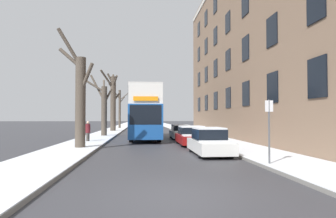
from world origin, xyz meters
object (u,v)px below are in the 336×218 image
at_px(parked_car_2, 181,132).
at_px(pedestrian_left_sidewalk, 88,131).
at_px(double_decker_bus, 145,111).
at_px(bare_tree_left_3, 120,107).
at_px(parked_car_0, 209,142).
at_px(bare_tree_left_0, 80,98).
at_px(street_sign_post, 269,129).
at_px(bare_tree_left_2, 113,101).
at_px(parked_car_1, 192,136).
at_px(bare_tree_left_1, 103,107).

height_order(parked_car_2, pedestrian_left_sidewalk, pedestrian_left_sidewalk).
relative_size(double_decker_bus, pedestrian_left_sidewalk, 6.70).
height_order(bare_tree_left_3, parked_car_0, bare_tree_left_3).
xyz_separation_m(parked_car_0, pedestrian_left_sidewalk, (-7.59, 7.80, 0.26)).
relative_size(bare_tree_left_0, parked_car_2, 1.66).
bearing_deg(parked_car_2, double_decker_bus, 176.65).
bearing_deg(street_sign_post, bare_tree_left_2, 106.32).
bearing_deg(parked_car_1, double_decker_bus, 117.97).
height_order(bare_tree_left_1, parked_car_1, bare_tree_left_1).
xyz_separation_m(bare_tree_left_3, parked_car_0, (7.25, -36.91, -3.14)).
distance_m(double_decker_bus, parked_car_1, 7.18).
relative_size(bare_tree_left_2, pedestrian_left_sidewalk, 4.98).
height_order(bare_tree_left_0, parked_car_0, bare_tree_left_0).
distance_m(bare_tree_left_1, bare_tree_left_2, 10.95).
distance_m(parked_car_2, street_sign_post, 15.72).
distance_m(parked_car_0, parked_car_1, 5.52).
distance_m(parked_car_1, parked_car_2, 5.91).
height_order(bare_tree_left_1, double_decker_bus, bare_tree_left_1).
height_order(pedestrian_left_sidewalk, street_sign_post, street_sign_post).
bearing_deg(double_decker_bus, bare_tree_left_3, 99.00).
bearing_deg(parked_car_0, bare_tree_left_3, 101.11).
xyz_separation_m(bare_tree_left_0, parked_car_2, (7.25, 8.45, -2.50)).
bearing_deg(bare_tree_left_0, double_decker_bus, 65.10).
relative_size(parked_car_0, parked_car_2, 0.99).
relative_size(bare_tree_left_3, street_sign_post, 2.93).
bearing_deg(parked_car_0, bare_tree_left_2, 105.99).
bearing_deg(bare_tree_left_3, parked_car_0, -78.89).
bearing_deg(bare_tree_left_2, double_decker_bus, -73.69).
bearing_deg(parked_car_2, street_sign_post, -84.90).
distance_m(bare_tree_left_1, street_sign_post, 21.11).
bearing_deg(bare_tree_left_1, parked_car_1, -52.14).
height_order(bare_tree_left_2, parked_car_1, bare_tree_left_2).
relative_size(bare_tree_left_1, parked_car_2, 1.45).
relative_size(bare_tree_left_3, parked_car_2, 1.77).
xyz_separation_m(parked_car_0, street_sign_post, (1.39, -4.20, 0.86)).
xyz_separation_m(bare_tree_left_0, double_decker_bus, (4.01, 8.64, -0.55)).
xyz_separation_m(bare_tree_left_2, pedestrian_left_sidewalk, (-0.19, -18.05, -3.29)).
xyz_separation_m(bare_tree_left_2, bare_tree_left_3, (0.16, 11.06, -0.41)).
height_order(parked_car_0, pedestrian_left_sidewalk, pedestrian_left_sidewalk).
distance_m(parked_car_0, street_sign_post, 4.51).
relative_size(bare_tree_left_0, parked_car_1, 1.63).
height_order(bare_tree_left_1, pedestrian_left_sidewalk, bare_tree_left_1).
relative_size(bare_tree_left_1, street_sign_post, 2.40).
bearing_deg(bare_tree_left_3, street_sign_post, -78.13).
bearing_deg(bare_tree_left_2, parked_car_0, -74.01).
distance_m(bare_tree_left_3, street_sign_post, 42.07).
height_order(bare_tree_left_0, bare_tree_left_3, bare_tree_left_3).
distance_m(bare_tree_left_0, bare_tree_left_3, 33.94).
relative_size(bare_tree_left_0, bare_tree_left_1, 1.14).
relative_size(parked_car_1, street_sign_post, 1.68).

